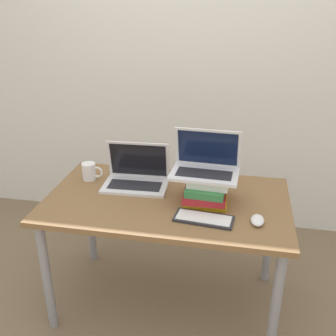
# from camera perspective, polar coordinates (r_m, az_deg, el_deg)

# --- Properties ---
(wall_back) EXTENTS (8.00, 0.05, 2.70)m
(wall_back) POSITION_cam_1_polar(r_m,az_deg,el_deg) (2.90, 3.91, 16.69)
(wall_back) COLOR silver
(wall_back) RESTS_ON ground_plane
(desk) EXTENTS (1.30, 0.75, 0.71)m
(desk) POSITION_cam_1_polar(r_m,az_deg,el_deg) (2.16, -0.15, -6.32)
(desk) COLOR brown
(desk) RESTS_ON ground_plane
(laptop_left) EXTENTS (0.37, 0.25, 0.24)m
(laptop_left) POSITION_cam_1_polar(r_m,az_deg,el_deg) (2.26, -4.61, -1.29)
(laptop_left) COLOR silver
(laptop_left) RESTS_ON desk
(book_stack) EXTENTS (0.24, 0.28, 0.15)m
(book_stack) POSITION_cam_1_polar(r_m,az_deg,el_deg) (2.08, 5.66, -2.99)
(book_stack) COLOR gold
(book_stack) RESTS_ON desk
(laptop_on_books) EXTENTS (0.36, 0.24, 0.23)m
(laptop_on_books) POSITION_cam_1_polar(r_m,az_deg,el_deg) (2.04, 5.46, 0.41)
(laptop_on_books) COLOR silver
(laptop_on_books) RESTS_ON book_stack
(wireless_keyboard) EXTENTS (0.30, 0.15, 0.01)m
(wireless_keyboard) POSITION_cam_1_polar(r_m,az_deg,el_deg) (1.94, 5.20, -7.33)
(wireless_keyboard) COLOR #28282D
(wireless_keyboard) RESTS_ON desk
(mouse) EXTENTS (0.06, 0.10, 0.03)m
(mouse) POSITION_cam_1_polar(r_m,az_deg,el_deg) (1.95, 12.85, -7.40)
(mouse) COLOR white
(mouse) RESTS_ON desk
(mug) EXTENTS (0.13, 0.08, 0.10)m
(mug) POSITION_cam_1_polar(r_m,az_deg,el_deg) (2.36, -11.31, -0.50)
(mug) COLOR white
(mug) RESTS_ON desk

